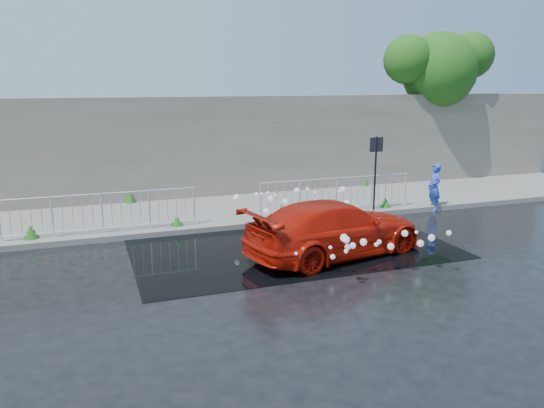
{
  "coord_description": "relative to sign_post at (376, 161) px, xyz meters",
  "views": [
    {
      "loc": [
        -4.33,
        -11.23,
        4.15
      ],
      "look_at": [
        0.23,
        1.59,
        1.0
      ],
      "focal_mm": 35.0,
      "sensor_mm": 36.0,
      "label": 1
    }
  ],
  "objects": [
    {
      "name": "ground",
      "position": [
        -4.2,
        -3.1,
        -1.72
      ],
      "size": [
        90.0,
        90.0,
        0.0
      ],
      "primitive_type": "plane",
      "color": "black",
      "rests_on": "ground"
    },
    {
      "name": "pavement",
      "position": [
        -4.2,
        1.9,
        -1.65
      ],
      "size": [
        30.0,
        4.0,
        0.15
      ],
      "primitive_type": "cube",
      "color": "slate",
      "rests_on": "ground"
    },
    {
      "name": "curb",
      "position": [
        -4.2,
        -0.1,
        -1.64
      ],
      "size": [
        30.0,
        0.25,
        0.16
      ],
      "primitive_type": "cube",
      "color": "slate",
      "rests_on": "ground"
    },
    {
      "name": "retaining_wall",
      "position": [
        -4.2,
        4.1,
        0.18
      ],
      "size": [
        30.0,
        0.6,
        3.5
      ],
      "primitive_type": "cube",
      "color": "#615D51",
      "rests_on": "pavement"
    },
    {
      "name": "puddle",
      "position": [
        -3.7,
        -2.1,
        -1.72
      ],
      "size": [
        8.0,
        5.0,
        0.01
      ],
      "primitive_type": "cube",
      "color": "black",
      "rests_on": "ground"
    },
    {
      "name": "sign_post",
      "position": [
        0.0,
        0.0,
        0.0
      ],
      "size": [
        0.45,
        0.06,
        2.5
      ],
      "color": "black",
      "rests_on": "ground"
    },
    {
      "name": "tree",
      "position": [
        5.3,
        4.31,
        3.01
      ],
      "size": [
        4.93,
        3.07,
        6.16
      ],
      "color": "#332114",
      "rests_on": "ground"
    },
    {
      "name": "railing_left",
      "position": [
        -8.2,
        0.25,
        -0.99
      ],
      "size": [
        5.05,
        0.05,
        1.1
      ],
      "color": "silver",
      "rests_on": "pavement"
    },
    {
      "name": "railing_right",
      "position": [
        -1.2,
        0.25,
        -0.99
      ],
      "size": [
        5.05,
        0.05,
        1.1
      ],
      "color": "silver",
      "rests_on": "pavement"
    },
    {
      "name": "weeds",
      "position": [
        -4.62,
        1.45,
        -1.4
      ],
      "size": [
        12.17,
        3.93,
        0.41
      ],
      "color": "#1A4111",
      "rests_on": "pavement"
    },
    {
      "name": "water_spray",
      "position": [
        -2.6,
        -2.24,
        -1.03
      ],
      "size": [
        3.61,
        5.5,
        1.1
      ],
      "color": "white",
      "rests_on": "ground"
    },
    {
      "name": "red_car",
      "position": [
        -2.92,
        -3.17,
        -1.05
      ],
      "size": [
        4.95,
        2.86,
        1.35
      ],
      "primitive_type": "imported",
      "rotation": [
        0.0,
        0.0,
        1.79
      ],
      "color": "#AE1406",
      "rests_on": "ground"
    },
    {
      "name": "person",
      "position": [
        2.18,
        -0.1,
        -0.95
      ],
      "size": [
        0.43,
        0.6,
        1.55
      ],
      "primitive_type": "imported",
      "rotation": [
        0.0,
        0.0,
        -1.67
      ],
      "color": "blue",
      "rests_on": "ground"
    }
  ]
}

